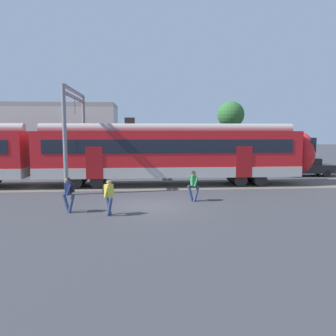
# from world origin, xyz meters

# --- Properties ---
(ground_plane) EXTENTS (160.00, 160.00, 0.00)m
(ground_plane) POSITION_xyz_m (0.00, 0.00, 0.00)
(ground_plane) COLOR #38383D
(track_bed) EXTENTS (80.00, 4.40, 0.01)m
(track_bed) POSITION_xyz_m (-9.58, 6.39, 0.01)
(track_bed) COLOR #605951
(track_bed) RESTS_ON ground
(commuter_train) EXTENTS (38.05, 3.07, 4.73)m
(commuter_train) POSITION_xyz_m (-7.09, 6.39, 2.25)
(commuter_train) COLOR #B7B2AD
(commuter_train) RESTS_ON ground
(pedestrian_navy) EXTENTS (0.63, 0.55, 1.67)m
(pedestrian_navy) POSITION_xyz_m (-3.83, -1.21, 0.99)
(pedestrian_navy) COLOR navy
(pedestrian_navy) RESTS_ON ground
(pedestrian_yellow) EXTENTS (0.52, 0.67, 1.67)m
(pedestrian_yellow) POSITION_xyz_m (-1.94, -1.88, 0.99)
(pedestrian_yellow) COLOR navy
(pedestrian_yellow) RESTS_ON ground
(pedestrian_green) EXTENTS (0.68, 0.54, 1.67)m
(pedestrian_green) POSITION_xyz_m (2.33, 0.82, 0.96)
(pedestrian_green) COLOR navy
(pedestrian_green) RESTS_ON ground
(parked_car_black) EXTENTS (4.06, 1.87, 1.54)m
(parked_car_black) POSITION_xyz_m (13.62, 10.23, 0.78)
(parked_car_black) COLOR black
(parked_car_black) RESTS_ON ground
(catenary_gantry) EXTENTS (0.24, 6.64, 6.53)m
(catenary_gantry) POSITION_xyz_m (-4.95, 6.39, 4.31)
(catenary_gantry) COLOR gray
(catenary_gantry) RESTS_ON ground
(background_building) EXTENTS (14.69, 5.00, 9.20)m
(background_building) POSITION_xyz_m (-10.34, 16.04, 3.21)
(background_building) COLOR beige
(background_building) RESTS_ON ground
(street_tree_right) EXTENTS (2.95, 2.95, 7.12)m
(street_tree_right) POSITION_xyz_m (9.34, 19.42, 5.59)
(street_tree_right) COLOR brown
(street_tree_right) RESTS_ON ground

